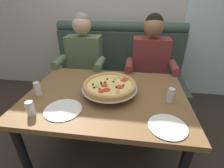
{
  "coord_description": "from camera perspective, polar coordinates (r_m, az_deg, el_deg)",
  "views": [
    {
      "loc": [
        0.2,
        -1.09,
        1.42
      ],
      "look_at": [
        0.05,
        0.01,
        0.83
      ],
      "focal_mm": 26.16,
      "sensor_mm": 36.0,
      "label": 1
    }
  ],
  "objects": [
    {
      "name": "pizza",
      "position": [
        1.25,
        -0.86,
        -0.52
      ],
      "size": [
        0.43,
        0.43,
        0.11
      ],
      "color": "silver",
      "rests_on": "dining_table"
    },
    {
      "name": "diner_left",
      "position": [
        1.97,
        -10.19,
        6.66
      ],
      "size": [
        0.54,
        0.64,
        1.27
      ],
      "color": "#2D3342",
      "rests_on": "ground_plane"
    },
    {
      "name": "booth_bench",
      "position": [
        2.26,
        1.92,
        1.36
      ],
      "size": [
        1.73,
        0.78,
        1.13
      ],
      "color": "#384C42",
      "rests_on": "ground_plane"
    },
    {
      "name": "diner_right",
      "position": [
        1.89,
        13.06,
        5.42
      ],
      "size": [
        0.54,
        0.64,
        1.27
      ],
      "color": "#2D3342",
      "rests_on": "ground_plane"
    },
    {
      "name": "shaker_pepper_flakes",
      "position": [
        1.25,
        19.77,
        -4.03
      ],
      "size": [
        0.05,
        0.05,
        0.11
      ],
      "color": "white",
      "rests_on": "dining_table"
    },
    {
      "name": "dining_table",
      "position": [
        1.34,
        -2.08,
        -6.59
      ],
      "size": [
        1.25,
        0.9,
        0.74
      ],
      "color": "brown",
      "rests_on": "ground_plane"
    },
    {
      "name": "plate_near_right",
      "position": [
        1.16,
        -16.79,
        -8.3
      ],
      "size": [
        0.25,
        0.25,
        0.02
      ],
      "color": "white",
      "rests_on": "dining_table"
    },
    {
      "name": "plate_near_left",
      "position": [
        1.04,
        18.9,
        -13.59
      ],
      "size": [
        0.23,
        0.23,
        0.02
      ],
      "color": "white",
      "rests_on": "dining_table"
    },
    {
      "name": "ground_plane",
      "position": [
        1.8,
        -1.69,
        -23.89
      ],
      "size": [
        16.0,
        16.0,
        0.0
      ],
      "primitive_type": "plane",
      "color": "#382D26"
    },
    {
      "name": "shaker_parmesan",
      "position": [
        1.38,
        -24.53,
        -1.81
      ],
      "size": [
        0.05,
        0.05,
        0.11
      ],
      "color": "white",
      "rests_on": "dining_table"
    },
    {
      "name": "shaker_oregano",
      "position": [
        1.18,
        -26.58,
        -7.93
      ],
      "size": [
        0.05,
        0.05,
        0.1
      ],
      "color": "white",
      "rests_on": "dining_table"
    }
  ]
}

